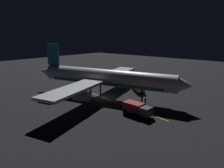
{
  "coord_description": "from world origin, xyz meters",
  "views": [
    {
      "loc": [
        32.65,
        30.04,
        13.95
      ],
      "look_at": [
        0.0,
        2.0,
        3.5
      ],
      "focal_mm": 31.9,
      "sensor_mm": 36.0,
      "label": 1
    }
  ],
  "objects_px": {
    "baggage_truck": "(136,109)",
    "ground_crew_worker": "(145,102)",
    "airliner": "(103,78)",
    "traffic_cone_near_right": "(110,107)",
    "catering_truck": "(138,86)",
    "traffic_cone_near_left": "(132,100)"
  },
  "relations": [
    {
      "from": "airliner",
      "to": "ground_crew_worker",
      "type": "height_order",
      "value": "airliner"
    },
    {
      "from": "baggage_truck",
      "to": "traffic_cone_near_right",
      "type": "distance_m",
      "value": 6.04
    },
    {
      "from": "ground_crew_worker",
      "to": "traffic_cone_near_right",
      "type": "bearing_deg",
      "value": -42.58
    },
    {
      "from": "traffic_cone_near_left",
      "to": "catering_truck",
      "type": "bearing_deg",
      "value": -155.05
    },
    {
      "from": "baggage_truck",
      "to": "ground_crew_worker",
      "type": "distance_m",
      "value": 5.01
    },
    {
      "from": "baggage_truck",
      "to": "traffic_cone_near_left",
      "type": "distance_m",
      "value": 7.62
    },
    {
      "from": "airliner",
      "to": "traffic_cone_near_left",
      "type": "xyz_separation_m",
      "value": [
        -1.75,
        6.99,
        -4.3
      ]
    },
    {
      "from": "airliner",
      "to": "baggage_truck",
      "type": "distance_m",
      "value": 13.06
    },
    {
      "from": "traffic_cone_near_left",
      "to": "traffic_cone_near_right",
      "type": "xyz_separation_m",
      "value": [
        6.1,
        -0.98,
        0.0
      ]
    },
    {
      "from": "catering_truck",
      "to": "traffic_cone_near_left",
      "type": "distance_m",
      "value": 8.72
    },
    {
      "from": "catering_truck",
      "to": "traffic_cone_near_right",
      "type": "bearing_deg",
      "value": 10.84
    },
    {
      "from": "baggage_truck",
      "to": "ground_crew_worker",
      "type": "height_order",
      "value": "baggage_truck"
    },
    {
      "from": "catering_truck",
      "to": "baggage_truck",
      "type": "bearing_deg",
      "value": 32.48
    },
    {
      "from": "traffic_cone_near_left",
      "to": "ground_crew_worker",
      "type": "bearing_deg",
      "value": 77.92
    },
    {
      "from": "catering_truck",
      "to": "traffic_cone_near_left",
      "type": "height_order",
      "value": "catering_truck"
    },
    {
      "from": "airliner",
      "to": "traffic_cone_near_left",
      "type": "height_order",
      "value": "airliner"
    },
    {
      "from": "baggage_truck",
      "to": "traffic_cone_near_left",
      "type": "relative_size",
      "value": 10.08
    },
    {
      "from": "airliner",
      "to": "ground_crew_worker",
      "type": "distance_m",
      "value": 11.49
    },
    {
      "from": "airliner",
      "to": "baggage_truck",
      "type": "height_order",
      "value": "airliner"
    },
    {
      "from": "catering_truck",
      "to": "ground_crew_worker",
      "type": "distance_m",
      "value": 11.48
    },
    {
      "from": "airliner",
      "to": "traffic_cone_near_left",
      "type": "bearing_deg",
      "value": 104.05
    },
    {
      "from": "airliner",
      "to": "traffic_cone_near_right",
      "type": "relative_size",
      "value": 69.39
    }
  ]
}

